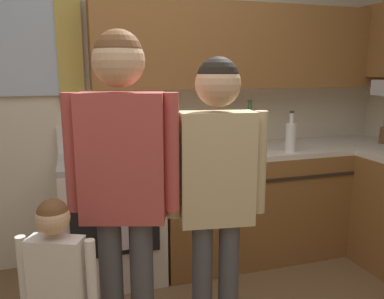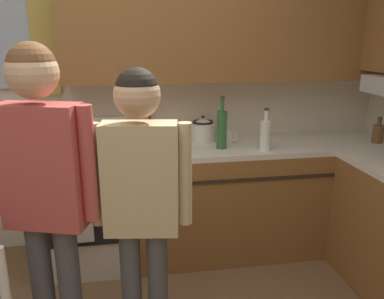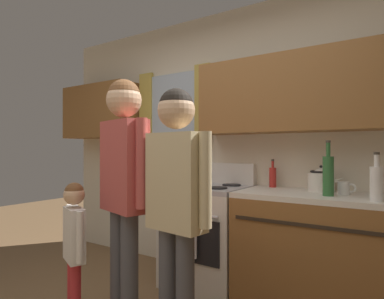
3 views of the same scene
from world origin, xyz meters
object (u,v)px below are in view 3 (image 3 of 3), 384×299
bottle_sauce_red (273,177)px  bottle_milk_white (377,183)px  bottle_wine_green (328,175)px  stove_oven (208,233)px  stovetop_kettle (321,179)px  mug_ceramic_white (344,188)px  adult_holding_child (124,175)px  small_child (74,240)px  adult_in_plaid (176,192)px

bottle_sauce_red → bottle_milk_white: (0.81, -0.41, 0.03)m
bottle_sauce_red → bottle_wine_green: 0.60m
stove_oven → stovetop_kettle: 1.10m
mug_ceramic_white → adult_holding_child: (-1.16, -1.06, 0.11)m
stove_oven → adult_holding_child: 1.19m
bottle_milk_white → stovetop_kettle: size_ratio=1.14×
stove_oven → mug_ceramic_white: bearing=1.2°
adult_holding_child → small_child: bearing=-153.3°
mug_ceramic_white → small_child: small_child is taller
bottle_sauce_red → adult_in_plaid: bearing=-95.5°
stove_oven → mug_ceramic_white: size_ratio=8.76×
stove_oven → bottle_sauce_red: 0.78m
small_child → stove_oven: bearing=74.3°
adult_holding_child → mug_ceramic_white: bearing=42.2°
adult_in_plaid → stovetop_kettle: bearing=65.9°
bottle_wine_green → stovetop_kettle: bottle_wine_green is taller
stovetop_kettle → bottle_sauce_red: bearing=170.4°
mug_ceramic_white → adult_in_plaid: 1.31m
stove_oven → small_child: 1.24m
bottle_wine_green → adult_in_plaid: 1.16m
bottle_sauce_red → adult_holding_child: (-0.57, -1.24, 0.07)m
bottle_sauce_red → small_child: size_ratio=0.24×
stove_oven → mug_ceramic_white: 1.23m
bottle_milk_white → adult_holding_child: size_ratio=0.19×
adult_holding_child → bottle_wine_green: bearing=40.8°
bottle_wine_green → adult_in_plaid: bearing=-123.2°
bottle_milk_white → stovetop_kettle: (-0.40, 0.34, -0.02)m
stove_oven → bottle_milk_white: bearing=-8.4°
bottle_milk_white → adult_in_plaid: adult_in_plaid is taller
bottle_wine_green → bottle_sauce_red: bearing=148.7°
stove_oven → bottle_wine_green: bearing=-5.5°
bottle_sauce_red → adult_holding_child: adult_holding_child is taller
stovetop_kettle → stove_oven: bearing=-171.7°
adult_holding_child → adult_in_plaid: size_ratio=1.07×
bottle_milk_white → mug_ceramic_white: 0.32m
bottle_sauce_red → small_child: (-0.87, -1.39, -0.36)m
bottle_wine_green → bottle_milk_white: bearing=-17.7°
stovetop_kettle → adult_in_plaid: adult_in_plaid is taller
bottle_wine_green → adult_holding_child: bearing=-139.2°
small_child → bottle_milk_white: bearing=30.3°
bottle_sauce_red → bottle_wine_green: size_ratio=0.62×
adult_in_plaid → small_child: 0.84m
adult_in_plaid → small_child: (-0.75, -0.12, -0.36)m
bottle_sauce_red → adult_in_plaid: size_ratio=0.16×
stove_oven → bottle_milk_white: (1.35, -0.20, 0.55)m
stovetop_kettle → adult_holding_child: bearing=-130.1°
bottle_milk_white → small_child: (-1.68, -0.99, -0.39)m
bottle_milk_white → adult_holding_child: 1.61m
mug_ceramic_white → small_child: (-1.47, -1.21, -0.31)m
bottle_sauce_red → stovetop_kettle: 0.42m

